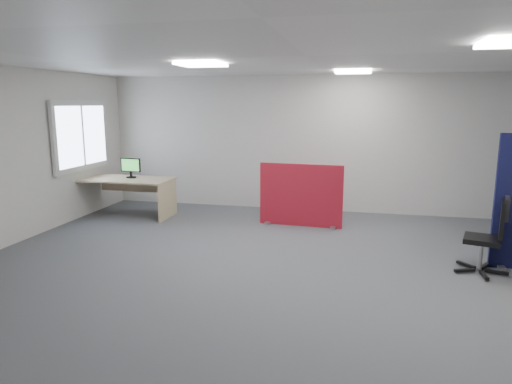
% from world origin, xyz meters
% --- Properties ---
extents(floor, '(9.00, 9.00, 0.00)m').
position_xyz_m(floor, '(0.00, 0.00, 0.00)').
color(floor, '#55585D').
rests_on(floor, ground).
extents(ceiling, '(9.00, 7.00, 0.02)m').
position_xyz_m(ceiling, '(0.00, 0.00, 2.70)').
color(ceiling, white).
rests_on(ceiling, wall_back).
extents(wall_back, '(9.00, 0.02, 2.70)m').
position_xyz_m(wall_back, '(0.00, 3.50, 1.35)').
color(wall_back, silver).
rests_on(wall_back, floor).
extents(wall_front, '(9.00, 0.02, 2.70)m').
position_xyz_m(wall_front, '(0.00, -3.50, 1.35)').
color(wall_front, silver).
rests_on(wall_front, floor).
extents(window, '(0.06, 1.70, 1.30)m').
position_xyz_m(window, '(-4.44, 2.00, 1.55)').
color(window, white).
rests_on(window, wall_left).
extents(ceiling_lights, '(4.10, 4.10, 0.04)m').
position_xyz_m(ceiling_lights, '(0.33, 0.67, 2.67)').
color(ceiling_lights, white).
rests_on(ceiling_lights, ceiling).
extents(red_divider, '(1.48, 0.30, 1.11)m').
position_xyz_m(red_divider, '(-0.31, 2.21, 0.54)').
color(red_divider, maroon).
rests_on(red_divider, floor).
extents(second_desk, '(1.74, 0.87, 0.73)m').
position_xyz_m(second_desk, '(-3.68, 2.25, 0.56)').
color(second_desk, tan).
rests_on(second_desk, floor).
extents(monitor_second, '(0.42, 0.19, 0.38)m').
position_xyz_m(monitor_second, '(-3.63, 2.32, 0.94)').
color(monitor_second, black).
rests_on(monitor_second, second_desk).
extents(office_chair, '(0.66, 0.64, 0.99)m').
position_xyz_m(office_chair, '(2.34, 0.42, 0.56)').
color(office_chair, black).
rests_on(office_chair, floor).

